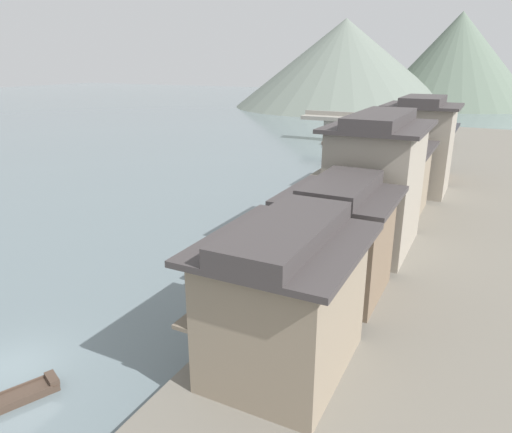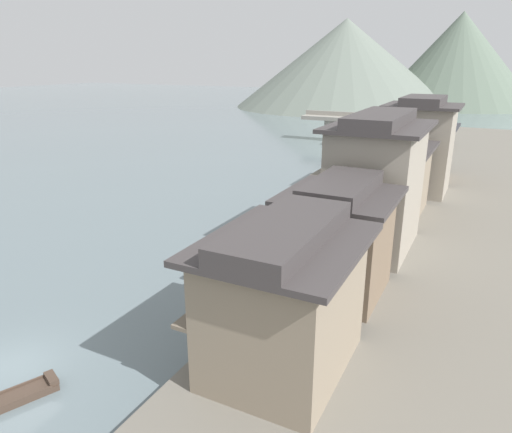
# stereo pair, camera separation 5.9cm
# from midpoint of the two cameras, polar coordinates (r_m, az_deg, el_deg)

# --- Properties ---
(ground_plane) EXTENTS (400.00, 400.00, 0.00)m
(ground_plane) POSITION_cam_midpoint_polar(r_m,az_deg,el_deg) (23.10, -27.78, -16.10)
(ground_plane) COLOR slate
(riverbank_right) EXTENTS (18.00, 110.00, 0.59)m
(riverbank_right) POSITION_cam_midpoint_polar(r_m,az_deg,el_deg) (41.88, 24.58, 0.17)
(riverbank_right) COLOR #6B665B
(riverbank_right) RESTS_ON ground
(boat_moored_nearest) EXTENTS (5.07, 2.96, 0.63)m
(boat_moored_nearest) POSITION_cam_midpoint_polar(r_m,az_deg,el_deg) (59.82, 13.26, 6.42)
(boat_moored_nearest) COLOR brown
(boat_moored_nearest) RESTS_ON ground
(boat_moored_second) EXTENTS (1.38, 3.63, 0.86)m
(boat_moored_second) POSITION_cam_midpoint_polar(r_m,az_deg,el_deg) (66.95, 16.38, 7.55)
(boat_moored_second) COLOR #33281E
(boat_moored_second) RESTS_ON ground
(boat_moored_third) EXTENTS (3.65, 1.29, 0.48)m
(boat_moored_third) POSITION_cam_midpoint_polar(r_m,az_deg,el_deg) (73.16, 9.49, 8.80)
(boat_moored_third) COLOR #423328
(boat_moored_third) RESTS_ON ground
(boat_moored_far) EXTENTS (1.44, 5.08, 0.63)m
(boat_moored_far) POSITION_cam_midpoint_polar(r_m,az_deg,el_deg) (38.05, 8.54, -0.19)
(boat_moored_far) COLOR #33281E
(boat_moored_far) RESTS_ON ground
(house_waterfront_nearest) EXTENTS (5.93, 7.14, 6.14)m
(house_waterfront_nearest) POSITION_cam_midpoint_polar(r_m,az_deg,el_deg) (18.25, 3.40, -10.04)
(house_waterfront_nearest) COLOR gray
(house_waterfront_nearest) RESTS_ON riverbank_right
(house_waterfront_second) EXTENTS (5.83, 6.00, 6.14)m
(house_waterfront_second) POSITION_cam_midpoint_polar(r_m,az_deg,el_deg) (24.41, 10.05, -2.64)
(house_waterfront_second) COLOR #75604C
(house_waterfront_second) RESTS_ON riverbank_right
(house_waterfront_tall) EXTENTS (6.07, 8.19, 8.74)m
(house_waterfront_tall) POSITION_cam_midpoint_polar(r_m,az_deg,el_deg) (30.72, 14.42, 3.99)
(house_waterfront_tall) COLOR gray
(house_waterfront_tall) RESTS_ON riverbank_right
(house_waterfront_narrow) EXTENTS (5.62, 8.23, 6.14)m
(house_waterfront_narrow) POSITION_cam_midpoint_polar(r_m,az_deg,el_deg) (38.53, 16.60, 4.72)
(house_waterfront_narrow) COLOR gray
(house_waterfront_narrow) RESTS_ON riverbank_right
(house_waterfront_far) EXTENTS (6.73, 6.40, 8.74)m
(house_waterfront_far) POSITION_cam_midpoint_polar(r_m,az_deg,el_deg) (45.67, 19.31, 8.21)
(house_waterfront_far) COLOR gray
(house_waterfront_far) RESTS_ON riverbank_right
(house_waterfront_end) EXTENTS (6.24, 6.25, 6.14)m
(house_waterfront_end) POSITION_cam_midpoint_polar(r_m,az_deg,el_deg) (52.37, 19.97, 7.91)
(house_waterfront_end) COLOR #75604C
(house_waterfront_end) RESTS_ON riverbank_right
(mooring_post_dock_near) EXTENTS (0.20, 0.20, 0.98)m
(mooring_post_dock_near) POSITION_cam_midpoint_polar(r_m,az_deg,el_deg) (22.06, -2.60, -12.07)
(mooring_post_dock_near) COLOR #473828
(mooring_post_dock_near) RESTS_ON riverbank_right
(mooring_post_dock_mid) EXTENTS (0.20, 0.20, 0.88)m
(mooring_post_dock_mid) POSITION_cam_midpoint_polar(r_m,az_deg,el_deg) (29.95, 6.46, -3.68)
(mooring_post_dock_mid) COLOR #473828
(mooring_post_dock_mid) RESTS_ON riverbank_right
(stone_bridge) EXTENTS (22.61, 2.40, 4.60)m
(stone_bridge) POSITION_cam_midpoint_polar(r_m,az_deg,el_deg) (75.00, 14.03, 10.89)
(stone_bridge) COLOR gray
(stone_bridge) RESTS_ON ground
(hill_far_west) EXTENTS (59.91, 59.91, 23.21)m
(hill_far_west) POSITION_cam_midpoint_polar(r_m,az_deg,el_deg) (136.75, 10.78, 18.01)
(hill_far_west) COLOR slate
(hill_far_west) RESTS_ON ground
(hill_far_centre) EXTENTS (43.63, 43.63, 25.11)m
(hill_far_centre) POSITION_cam_midpoint_polar(r_m,az_deg,el_deg) (147.33, 23.52, 17.26)
(hill_far_centre) COLOR #5B6B5B
(hill_far_centre) RESTS_ON ground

